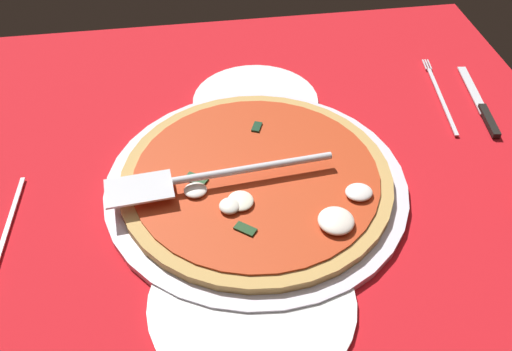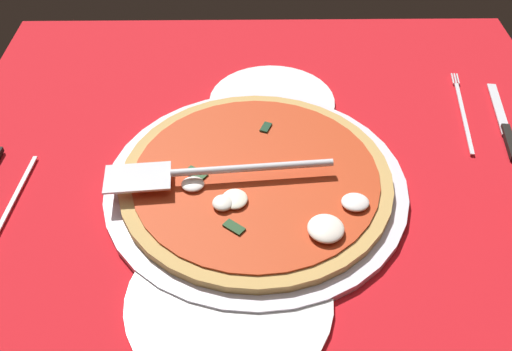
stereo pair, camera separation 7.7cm
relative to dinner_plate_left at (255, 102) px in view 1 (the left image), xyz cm
name	(u,v)px [view 1 (the left image)]	position (x,y,z in cm)	size (l,w,h in cm)	color
ground_plane	(267,190)	(19.37, -1.25, -1.00)	(94.40, 94.40, 0.80)	red
checker_pattern	(267,188)	(19.37, -1.25, -0.55)	(94.40, 94.40, 0.10)	silver
pizza_pan	(256,184)	(19.17, -2.81, 0.18)	(41.20, 41.20, 1.35)	silver
dinner_plate_left	(255,102)	(0.00, 0.00, 0.00)	(20.32, 20.32, 1.00)	white
dinner_plate_right	(252,302)	(37.83, -6.08, 0.00)	(23.71, 23.71, 1.00)	white
pizza	(257,178)	(19.42, -2.69, 1.62)	(36.86, 36.86, 2.86)	tan
pizza_server	(210,176)	(20.66, -9.08, 4.07)	(5.96, 30.22, 1.00)	silver
place_setting_far	(461,102)	(4.99, 33.09, -0.14)	(22.44, 15.02, 1.40)	silver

